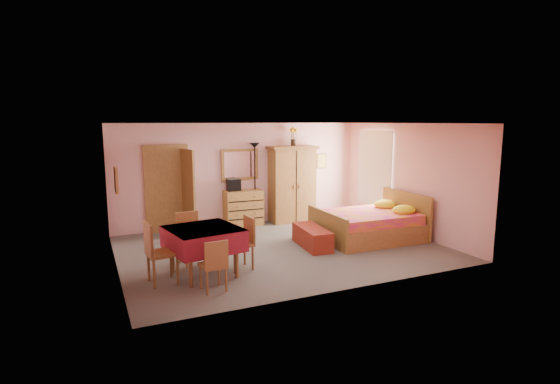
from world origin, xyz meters
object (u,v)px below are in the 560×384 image
sunflower_vase (293,136)px  bed (368,217)px  stereo (234,185)px  chair_north (192,239)px  floor_lamp (255,184)px  chair_west (162,253)px  dining_table (204,252)px  wardrobe (292,184)px  chair_south (213,265)px  wall_mirror (240,164)px  bench (312,237)px  chest_of_drawers (243,208)px  chair_east (240,243)px

sunflower_vase → bed: sunflower_vase is taller
stereo → chair_north: stereo is taller
bed → floor_lamp: bearing=127.3°
chair_west → dining_table: bearing=89.8°
wardrobe → chair_south: (-3.24, -3.87, -0.58)m
wall_mirror → bench: bearing=-79.1°
bench → chair_south: bearing=-149.8°
chest_of_drawers → floor_lamp: bearing=14.0°
dining_table → chair_north: (-0.05, 0.70, 0.06)m
chest_of_drawers → wall_mirror: size_ratio=0.96×
stereo → chair_east: bearing=-106.6°
stereo → bench: bearing=-69.6°
bench → chair_south: 2.99m
floor_lamp → bench: (0.33, -2.51, -0.84)m
wall_mirror → wardrobe: 1.48m
chair_south → chair_west: 0.95m
stereo → chair_east: stereo is taller
wall_mirror → chair_east: 3.71m
chair_west → chair_east: bearing=89.7°
wall_mirror → sunflower_vase: (1.42, -0.19, 0.70)m
chair_north → wardrobe: bearing=-151.9°
sunflower_vase → chair_north: sunflower_vase is taller
chest_of_drawers → wardrobe: wardrobe is taller
floor_lamp → bed: 3.09m
dining_table → wall_mirror: bearing=61.5°
wardrobe → floor_lamp: bearing=172.4°
bench → dining_table: dining_table is taller
wall_mirror → bench: 3.04m
stereo → sunflower_vase: 2.04m
stereo → bench: 2.77m
chair_south → stereo: bearing=62.8°
chest_of_drawers → stereo: size_ratio=3.00×
chest_of_drawers → wardrobe: 1.46m
dining_table → stereo: bearing=63.5°
wardrobe → bed: 2.50m
sunflower_vase → bench: sunflower_vase is taller
wardrobe → chair_west: size_ratio=1.95×
bed → chair_east: bed is taller
stereo → sunflower_vase: size_ratio=0.66×
wardrobe → dining_table: (-3.20, -3.13, -0.58)m
wall_mirror → bed: bearing=-54.4°
chest_of_drawers → sunflower_vase: (1.42, 0.02, 1.79)m
wardrobe → chair_east: (-2.53, -3.07, -0.53)m
bench → chest_of_drawers: bearing=105.7°
chair_south → chair_north: bearing=85.8°
sunflower_vase → chair_south: (-3.32, -3.95, -1.83)m
sunflower_vase → chair_south: sunflower_vase is taller
dining_table → chair_south: 0.74m
chair_south → wall_mirror: bearing=60.9°
bed → chair_north: (-4.03, -0.11, -0.03)m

